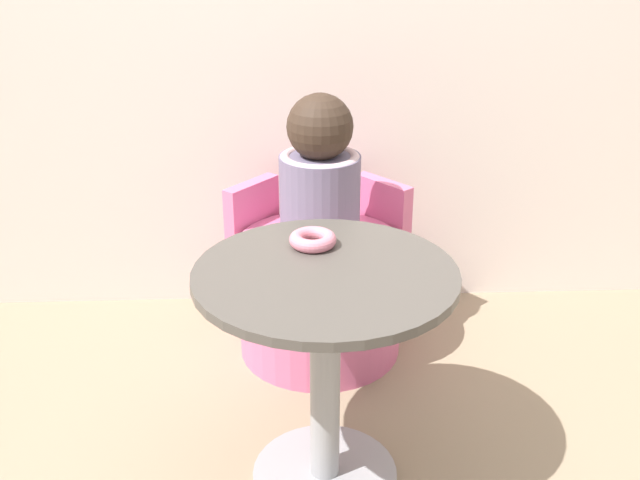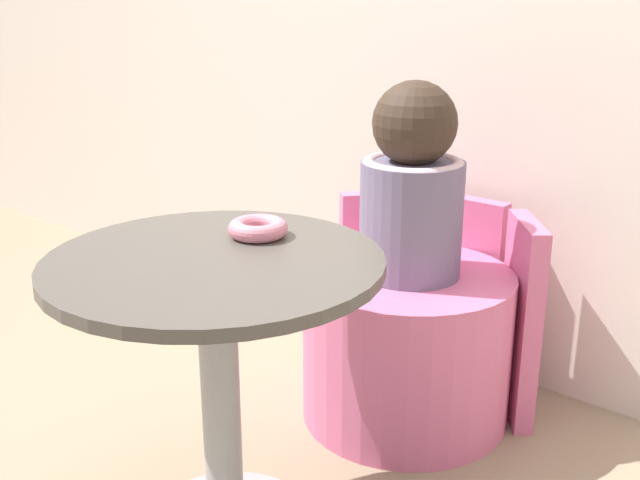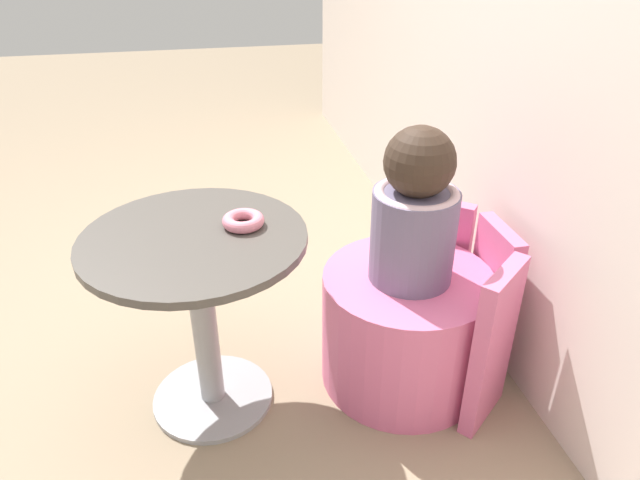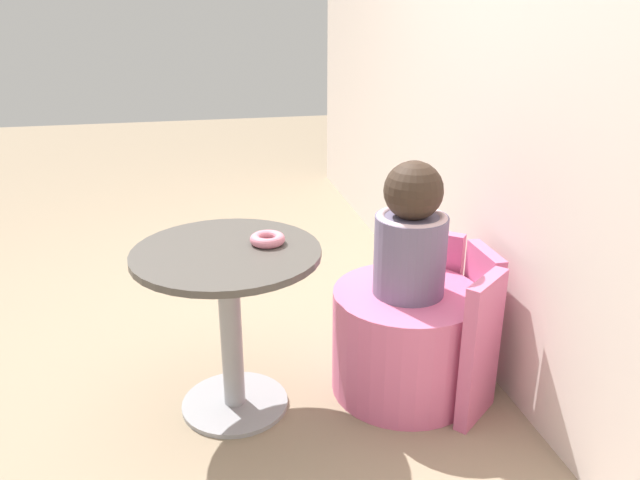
# 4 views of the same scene
# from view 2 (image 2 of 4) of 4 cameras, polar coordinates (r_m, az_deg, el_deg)

# --- Properties ---
(round_table) EXTENTS (0.66, 0.66, 0.64)m
(round_table) POSITION_cam_2_polar(r_m,az_deg,el_deg) (1.51, -7.77, -7.80)
(round_table) COLOR #99999E
(round_table) RESTS_ON ground_plane
(tub_chair) EXTENTS (0.56, 0.56, 0.42)m
(tub_chair) POSITION_cam_2_polar(r_m,az_deg,el_deg) (2.07, 6.57, -7.95)
(tub_chair) COLOR #DB6693
(tub_chair) RESTS_ON ground_plane
(booth_backrest) EXTENTS (0.66, 0.24, 0.56)m
(booth_backrest) POSITION_cam_2_polar(r_m,az_deg,el_deg) (2.23, 9.97, -4.20)
(booth_backrest) COLOR #DB6693
(booth_backrest) RESTS_ON ground_plane
(child_figure) EXTENTS (0.27, 0.27, 0.50)m
(child_figure) POSITION_cam_2_polar(r_m,az_deg,el_deg) (1.92, 7.04, 3.96)
(child_figure) COLOR slate
(child_figure) RESTS_ON tub_chair
(donut) EXTENTS (0.12, 0.12, 0.04)m
(donut) POSITION_cam_2_polar(r_m,az_deg,el_deg) (1.55, -4.75, 0.90)
(donut) COLOR pink
(donut) RESTS_ON round_table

